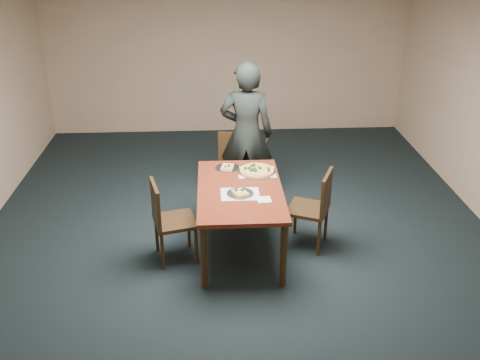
{
  "coord_description": "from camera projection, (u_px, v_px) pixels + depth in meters",
  "views": [
    {
      "loc": [
        -0.28,
        -4.92,
        3.28
      ],
      "look_at": [
        0.0,
        0.16,
        0.85
      ],
      "focal_mm": 40.0,
      "sensor_mm": 36.0,
      "label": 1
    }
  ],
  "objects": [
    {
      "name": "napkin",
      "position": [
        264.0,
        200.0,
        5.44
      ],
      "size": [
        0.15,
        0.15,
        0.01
      ],
      "primitive_type": "cube",
      "rotation": [
        0.0,
        0.0,
        0.09
      ],
      "color": "white",
      "rests_on": "dining_table"
    },
    {
      "name": "pizza_pan",
      "position": [
        257.0,
        170.0,
        6.04
      ],
      "size": [
        0.43,
        0.43,
        0.08
      ],
      "color": "silver",
      "rests_on": "dining_table"
    },
    {
      "name": "chair_left",
      "position": [
        167.0,
        217.0,
        5.6
      ],
      "size": [
        0.51,
        0.51,
        0.91
      ],
      "rotation": [
        0.0,
        0.0,
        1.82
      ],
      "color": "black",
      "rests_on": "ground"
    },
    {
      "name": "placemat_main",
      "position": [
        257.0,
        172.0,
        6.05
      ],
      "size": [
        0.42,
        0.32,
        0.0
      ],
      "primitive_type": "cube",
      "color": "white",
      "rests_on": "dining_table"
    },
    {
      "name": "chair_far",
      "position": [
        234.0,
        164.0,
        6.83
      ],
      "size": [
        0.44,
        0.44,
        0.91
      ],
      "rotation": [
        0.0,
        0.0,
        -0.05
      ],
      "color": "black",
      "rests_on": "ground"
    },
    {
      "name": "slice_plate_near",
      "position": [
        240.0,
        193.0,
        5.55
      ],
      "size": [
        0.28,
        0.28,
        0.06
      ],
      "color": "silver",
      "rests_on": "dining_table"
    },
    {
      "name": "diner",
      "position": [
        246.0,
        134.0,
        6.7
      ],
      "size": [
        0.72,
        0.53,
        1.83
      ],
      "primitive_type": "imported",
      "rotation": [
        0.0,
        0.0,
        3.0
      ],
      "color": "black",
      "rests_on": "ground"
    },
    {
      "name": "dining_table",
      "position": [
        240.0,
        196.0,
        5.71
      ],
      "size": [
        0.9,
        1.5,
        0.75
      ],
      "color": "#591E11",
      "rests_on": "ground"
    },
    {
      "name": "ground",
      "position": [
        240.0,
        256.0,
        5.86
      ],
      "size": [
        8.0,
        8.0,
        0.0
      ],
      "primitive_type": "plane",
      "color": "black",
      "rests_on": "ground"
    },
    {
      "name": "placemat_near",
      "position": [
        240.0,
        194.0,
        5.56
      ],
      "size": [
        0.4,
        0.3,
        0.0
      ],
      "primitive_type": "cube",
      "color": "white",
      "rests_on": "dining_table"
    },
    {
      "name": "chair_right",
      "position": [
        315.0,
        205.0,
        5.83
      ],
      "size": [
        0.55,
        0.55,
        0.91
      ],
      "rotation": [
        0.0,
        0.0,
        -1.98
      ],
      "color": "black",
      "rests_on": "ground"
    },
    {
      "name": "room_shell",
      "position": [
        240.0,
        103.0,
        5.11
      ],
      "size": [
        8.0,
        8.0,
        8.0
      ],
      "color": "tan",
      "rests_on": "ground"
    },
    {
      "name": "slice_plate_far",
      "position": [
        227.0,
        167.0,
        6.14
      ],
      "size": [
        0.28,
        0.28,
        0.06
      ],
      "color": "silver",
      "rests_on": "dining_table"
    }
  ]
}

